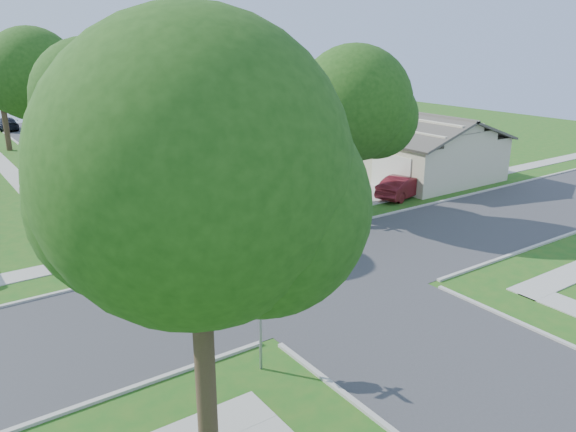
% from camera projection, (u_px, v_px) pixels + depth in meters
% --- Properties ---
extents(ground, '(100.00, 100.00, 0.00)m').
position_uv_depth(ground, '(298.00, 275.00, 22.02)').
color(ground, '#1E5918').
rests_on(ground, ground).
extents(road_ns, '(7.00, 100.00, 0.02)m').
position_uv_depth(road_ns, '(298.00, 274.00, 22.02)').
color(road_ns, '#333335').
rests_on(road_ns, ground).
extents(sidewalk_ne, '(1.20, 40.00, 0.04)m').
position_uv_depth(sidewalk_ne, '(172.00, 151.00, 45.65)').
color(sidewalk_ne, '#9E9B91').
rests_on(sidewalk_ne, ground).
extents(sidewalk_nw, '(1.20, 40.00, 0.04)m').
position_uv_depth(sidewalk_nw, '(9.00, 170.00, 39.02)').
color(sidewalk_nw, '#9E9B91').
rests_on(sidewalk_nw, ground).
extents(driveway, '(8.80, 3.60, 0.05)m').
position_uv_depth(driveway, '(338.00, 201.00, 31.86)').
color(driveway, '#9E9B91').
rests_on(driveway, ground).
extents(stop_sign_sw, '(1.05, 0.80, 2.98)m').
position_uv_depth(stop_sign_sw, '(260.00, 303.00, 15.17)').
color(stop_sign_sw, gray).
rests_on(stop_sign_sw, ground).
extents(stop_sign_ne, '(1.05, 0.80, 2.98)m').
position_uv_depth(stop_sign_ne, '(320.00, 183.00, 27.63)').
color(stop_sign_ne, gray).
rests_on(stop_sign_ne, ground).
extents(tree_e_near, '(4.97, 4.80, 8.28)m').
position_uv_depth(tree_e_near, '(272.00, 101.00, 29.92)').
color(tree_e_near, '#38281C').
rests_on(tree_e_near, ground).
extents(tree_e_mid, '(5.59, 5.40, 9.21)m').
position_uv_depth(tree_e_mid, '(178.00, 76.00, 39.12)').
color(tree_e_mid, '#38281C').
rests_on(tree_e_mid, ground).
extents(tree_e_far, '(5.17, 5.00, 8.72)m').
position_uv_depth(tree_e_far, '(116.00, 71.00, 49.36)').
color(tree_e_far, '#38281C').
rests_on(tree_e_far, ground).
extents(tree_w_near, '(5.38, 5.20, 8.97)m').
position_uv_depth(tree_w_near, '(94.00, 103.00, 24.67)').
color(tree_w_near, '#38281C').
rests_on(tree_w_near, ground).
extents(tree_w_mid, '(5.80, 5.60, 9.56)m').
position_uv_depth(tree_w_mid, '(34.00, 78.00, 33.93)').
color(tree_w_mid, '#38281C').
rests_on(tree_w_mid, ground).
extents(tree_w_far, '(4.76, 4.60, 8.04)m').
position_uv_depth(tree_w_far, '(0.00, 82.00, 44.38)').
color(tree_w_far, '#38281C').
rests_on(tree_w_far, ground).
extents(tree_sw_corner, '(6.21, 6.00, 9.55)m').
position_uv_depth(tree_sw_corner, '(198.00, 184.00, 10.60)').
color(tree_sw_corner, '#38281C').
rests_on(tree_sw_corner, ground).
extents(tree_ne_corner, '(5.80, 5.60, 8.66)m').
position_uv_depth(tree_ne_corner, '(355.00, 109.00, 27.06)').
color(tree_ne_corner, '#38281C').
rests_on(tree_ne_corner, ground).
extents(house_ne_near, '(8.42, 13.60, 4.23)m').
position_uv_depth(house_ne_near, '(393.00, 148.00, 38.85)').
color(house_ne_near, '#C0B498').
rests_on(house_ne_near, ground).
extents(house_ne_far, '(8.42, 13.60, 4.23)m').
position_uv_depth(house_ne_far, '(256.00, 119.00, 52.92)').
color(house_ne_far, '#C0B498').
rests_on(house_ne_far, ground).
extents(car_driveway, '(4.14, 2.25, 1.29)m').
position_uv_depth(car_driveway, '(403.00, 186.00, 32.44)').
color(car_driveway, maroon).
rests_on(car_driveway, ground).
extents(car_curb_east, '(1.91, 4.45, 1.50)m').
position_uv_depth(car_curb_east, '(136.00, 152.00, 41.46)').
color(car_curb_east, black).
rests_on(car_curb_east, ground).
extents(car_curb_west, '(1.82, 4.32, 1.25)m').
position_uv_depth(car_curb_west, '(7.00, 124.00, 55.89)').
color(car_curb_west, black).
rests_on(car_curb_west, ground).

